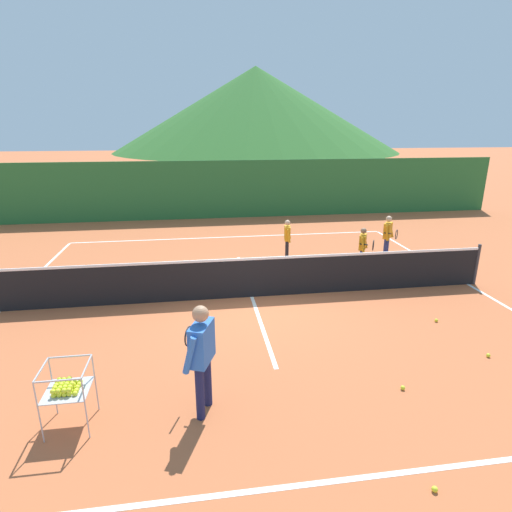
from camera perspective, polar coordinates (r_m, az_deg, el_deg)
name	(u,v)px	position (r m, az deg, el deg)	size (l,w,h in m)	color
ground_plane	(252,297)	(9.77, -0.59, -5.68)	(120.00, 120.00, 0.00)	#BC6038
line_baseline_near	(315,483)	(5.37, 8.24, -28.74)	(11.13, 0.08, 0.01)	white
line_baseline_far	(231,237)	(14.93, -3.43, 2.66)	(11.13, 0.08, 0.01)	white
line_sideline_east	(468,284)	(11.82, 27.29, -3.48)	(0.08, 10.85, 0.01)	white
line_service_center	(252,297)	(9.76, -0.59, -5.66)	(0.08, 6.11, 0.01)	white
tennis_net	(252,277)	(9.58, -0.60, -2.93)	(11.53, 0.08, 1.05)	#333338
instructor	(202,350)	(5.75, -7.56, -12.78)	(0.47, 0.82, 1.63)	#191E4C
student_0	(287,236)	(12.29, 4.37, 2.81)	(0.28, 0.49, 1.20)	black
student_1	(363,245)	(11.72, 14.62, 1.52)	(0.40, 0.67, 1.19)	navy
student_2	(388,233)	(12.85, 17.82, 3.00)	(0.46, 0.71, 1.32)	navy
ball_cart	(66,388)	(6.18, -24.85, -16.22)	(0.58, 0.58, 0.90)	#B7B7BC
tennis_ball_1	(436,320)	(9.35, 23.72, -8.17)	(0.07, 0.07, 0.07)	yellow
tennis_ball_4	(435,489)	(5.60, 23.53, -27.52)	(0.07, 0.07, 0.07)	yellow
tennis_ball_5	(488,355)	(8.44, 29.52, -11.89)	(0.07, 0.07, 0.07)	yellow
tennis_ball_6	(403,388)	(6.99, 19.69, -16.82)	(0.07, 0.07, 0.07)	yellow
windscreen_fence	(224,190)	(17.87, -4.44, 9.17)	(24.49, 0.08, 2.46)	#286B33
hill_0	(256,110)	(65.09, -0.06, 19.63)	(42.17, 42.17, 12.01)	#2D6628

